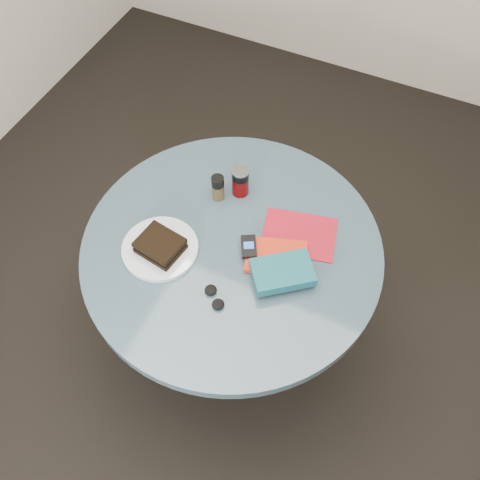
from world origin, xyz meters
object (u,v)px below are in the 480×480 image
at_px(novel, 283,272).
at_px(mp3_player, 249,247).
at_px(sandwich, 160,245).
at_px(red_book, 276,257).
at_px(soda_can, 240,181).
at_px(headphones, 214,297).
at_px(pepper_grinder, 218,188).
at_px(table, 232,271).
at_px(magazine, 299,235).
at_px(plate, 160,249).

distance_m(novel, mp3_player, 0.15).
xyz_separation_m(sandwich, red_book, (0.35, 0.14, -0.03)).
distance_m(soda_can, headphones, 0.44).
distance_m(soda_can, novel, 0.38).
bearing_deg(pepper_grinder, novel, -32.90).
relative_size(sandwich, soda_can, 1.35).
bearing_deg(table, pepper_grinder, 128.35).
xyz_separation_m(magazine, headphones, (-0.15, -0.34, 0.01)).
xyz_separation_m(plate, magazine, (0.39, 0.25, -0.01)).
height_order(sandwich, soda_can, soda_can).
bearing_deg(mp3_player, sandwich, -154.26).
bearing_deg(magazine, pepper_grinder, 161.01).
bearing_deg(novel, table, 128.91).
bearing_deg(sandwich, plate, 141.46).
distance_m(sandwich, pepper_grinder, 0.30).
height_order(table, magazine, magazine).
distance_m(table, novel, 0.29).
relative_size(plate, sandwich, 1.64).
distance_m(soda_can, pepper_grinder, 0.08).
relative_size(sandwich, mp3_player, 1.56).
relative_size(plate, mp3_player, 2.56).
bearing_deg(magazine, soda_can, 148.40).
height_order(plate, sandwich, sandwich).
relative_size(sandwich, headphones, 1.57).
bearing_deg(red_book, mp3_player, 168.07).
xyz_separation_m(red_book, mp3_player, (-0.09, -0.01, 0.02)).
xyz_separation_m(table, mp3_player, (0.06, 0.00, 0.19)).
xyz_separation_m(plate, novel, (0.40, 0.07, 0.03)).
height_order(magazine, headphones, headphones).
height_order(plate, soda_can, soda_can).
distance_m(pepper_grinder, novel, 0.39).
xyz_separation_m(red_book, novel, (0.05, -0.06, 0.03)).
distance_m(sandwich, mp3_player, 0.29).
bearing_deg(sandwich, soda_can, 69.58).
xyz_separation_m(table, red_book, (0.15, 0.01, 0.18)).
distance_m(red_book, novel, 0.08).
xyz_separation_m(plate, pepper_grinder, (0.07, 0.28, 0.04)).
height_order(soda_can, pepper_grinder, soda_can).
xyz_separation_m(pepper_grinder, magazine, (0.32, -0.03, -0.05)).
height_order(mp3_player, headphones, mp3_player).
xyz_separation_m(sandwich, headphones, (0.23, -0.08, -0.03)).
height_order(red_book, headphones, same).
bearing_deg(headphones, mp3_player, 83.54).
bearing_deg(headphones, red_book, 61.75).
bearing_deg(pepper_grinder, headphones, -65.47).
bearing_deg(pepper_grinder, soda_can, 41.66).
relative_size(magazine, novel, 1.29).
xyz_separation_m(soda_can, pepper_grinder, (-0.06, -0.05, -0.00)).
bearing_deg(magazine, sandwich, -159.59).
bearing_deg(plate, red_book, 19.82).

